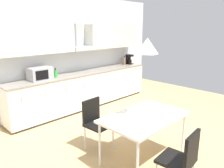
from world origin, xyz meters
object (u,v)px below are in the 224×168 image
(dining_table, at_px, (144,119))
(chair_far_left, at_px, (95,119))
(bottle_brown, at_px, (124,61))
(pendant_lamp, at_px, (147,46))
(microwave, at_px, (40,74))
(bottle_green, at_px, (56,73))
(coffee_maker, at_px, (129,59))
(chair_near_left, at_px, (183,157))

(dining_table, height_order, chair_far_left, chair_far_left)
(dining_table, xyz_separation_m, chair_far_left, (-0.30, 0.80, -0.16))
(bottle_brown, distance_m, pendant_lamp, 3.61)
(bottle_brown, distance_m, chair_far_left, 3.29)
(bottle_brown, xyz_separation_m, pendant_lamp, (-2.42, -2.58, 0.74))
(bottle_brown, bearing_deg, pendant_lamp, -133.09)
(microwave, xyz_separation_m, dining_table, (0.35, -2.57, -0.38))
(bottle_brown, height_order, chair_far_left, bottle_brown)
(dining_table, bearing_deg, bottle_green, 89.55)
(microwave, xyz_separation_m, bottle_green, (0.37, -0.01, -0.05))
(bottle_brown, relative_size, chair_far_left, 0.32)
(bottle_green, bearing_deg, chair_far_left, -100.45)
(microwave, distance_m, chair_far_left, 1.85)
(coffee_maker, relative_size, dining_table, 0.23)
(dining_table, height_order, pendant_lamp, pendant_lamp)
(bottle_green, distance_m, chair_far_left, 1.86)
(bottle_brown, height_order, pendant_lamp, pendant_lamp)
(chair_far_left, bearing_deg, bottle_green, 79.55)
(microwave, bearing_deg, coffee_maker, 0.50)
(chair_far_left, relative_size, pendant_lamp, 2.72)
(bottle_green, distance_m, dining_table, 2.58)
(coffee_maker, height_order, chair_near_left, coffee_maker)
(bottle_green, xyz_separation_m, chair_near_left, (-0.31, -3.36, -0.49))
(chair_far_left, bearing_deg, microwave, 91.57)
(chair_near_left, distance_m, pendant_lamp, 1.52)
(coffee_maker, xyz_separation_m, chair_near_left, (-2.94, -3.39, -0.55))
(bottle_brown, bearing_deg, bottle_green, -179.48)
(bottle_brown, relative_size, bottle_green, 1.35)
(chair_far_left, distance_m, chair_near_left, 1.59)
(bottle_green, xyz_separation_m, pendant_lamp, (-0.02, -2.56, 0.78))
(bottle_green, xyz_separation_m, dining_table, (-0.02, -2.56, -0.33))
(bottle_green, bearing_deg, pendant_lamp, -90.45)
(pendant_lamp, bearing_deg, bottle_green, 89.55)
(microwave, relative_size, bottle_green, 2.29)
(coffee_maker, xyz_separation_m, pendant_lamp, (-2.65, -2.60, 0.72))
(chair_near_left, bearing_deg, dining_table, 69.87)
(chair_far_left, distance_m, pendant_lamp, 1.52)
(microwave, relative_size, dining_table, 0.36)
(bottle_green, height_order, chair_far_left, bottle_green)
(bottle_green, xyz_separation_m, chair_far_left, (-0.33, -1.76, -0.49))
(microwave, bearing_deg, pendant_lamp, -82.17)
(coffee_maker, relative_size, chair_far_left, 0.34)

